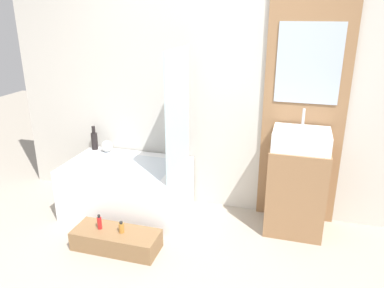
# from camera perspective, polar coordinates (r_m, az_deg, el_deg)

# --- Properties ---
(wall_tiled_back) EXTENTS (4.20, 0.06, 2.60)m
(wall_tiled_back) POSITION_cam_1_polar(r_m,az_deg,el_deg) (3.64, 2.70, 9.55)
(wall_tiled_back) COLOR beige
(wall_tiled_back) RESTS_ON ground_plane
(wall_wood_accent) EXTENTS (0.73, 0.04, 2.60)m
(wall_wood_accent) POSITION_cam_1_polar(r_m,az_deg,el_deg) (3.49, 17.04, 8.53)
(wall_wood_accent) COLOR #8E6642
(wall_wood_accent) RESTS_ON ground_plane
(bathtub) EXTENTS (1.17, 0.75, 0.52)m
(bathtub) POSITION_cam_1_polar(r_m,az_deg,el_deg) (3.82, -9.83, -6.64)
(bathtub) COLOR white
(bathtub) RESTS_ON ground_plane
(glass_shower_screen) EXTENTS (0.01, 0.63, 1.12)m
(glass_shower_screen) POSITION_cam_1_polar(r_m,az_deg,el_deg) (3.29, -2.19, 4.62)
(glass_shower_screen) COLOR silver
(glass_shower_screen) RESTS_ON bathtub
(wooden_step_bench) EXTENTS (0.75, 0.29, 0.17)m
(wooden_step_bench) POSITION_cam_1_polar(r_m,az_deg,el_deg) (3.37, -11.45, -14.10)
(wooden_step_bench) COLOR olive
(wooden_step_bench) RESTS_ON ground_plane
(vanity_cabinet) EXTENTS (0.51, 0.43, 0.81)m
(vanity_cabinet) POSITION_cam_1_polar(r_m,az_deg,el_deg) (3.54, 15.57, -6.74)
(vanity_cabinet) COLOR #8E6642
(vanity_cabinet) RESTS_ON ground_plane
(sink) EXTENTS (0.48, 0.40, 0.33)m
(sink) POSITION_cam_1_polar(r_m,az_deg,el_deg) (3.36, 16.32, 0.70)
(sink) COLOR white
(sink) RESTS_ON vanity_cabinet
(vase_tall_dark) EXTENTS (0.07, 0.07, 0.26)m
(vase_tall_dark) POSITION_cam_1_polar(r_m,az_deg,el_deg) (4.15, -14.65, 0.60)
(vase_tall_dark) COLOR black
(vase_tall_dark) RESTS_ON bathtub
(vase_round_light) EXTENTS (0.12, 0.12, 0.12)m
(vase_round_light) POSITION_cam_1_polar(r_m,az_deg,el_deg) (4.06, -12.84, -0.33)
(vase_round_light) COLOR silver
(vase_round_light) RESTS_ON bathtub
(bottle_soap_primary) EXTENTS (0.04, 0.04, 0.13)m
(bottle_soap_primary) POSITION_cam_1_polar(r_m,az_deg,el_deg) (3.36, -13.92, -11.54)
(bottle_soap_primary) COLOR red
(bottle_soap_primary) RESTS_ON wooden_step_bench
(bottle_soap_secondary) EXTENTS (0.04, 0.04, 0.10)m
(bottle_soap_secondary) POSITION_cam_1_polar(r_m,az_deg,el_deg) (3.28, -10.71, -12.41)
(bottle_soap_secondary) COLOR #B2752D
(bottle_soap_secondary) RESTS_ON wooden_step_bench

